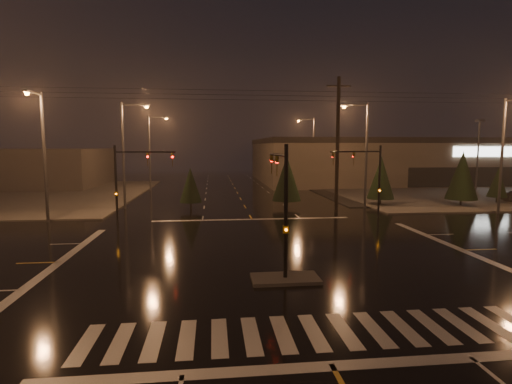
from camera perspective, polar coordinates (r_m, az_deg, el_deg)
ground at (r=21.91m, az=2.28°, el=-9.10°), size 140.00×140.00×0.00m
sidewalk_ne at (r=61.00m, az=26.71°, el=0.31°), size 36.00×36.00×0.12m
median_island at (r=18.12m, az=4.20°, el=-12.24°), size 3.00×1.60×0.15m
crosswalk at (r=13.61m, az=8.24°, el=-19.18°), size 15.00×2.60×0.01m
stop_bar_near at (r=11.91m, az=10.85°, el=-23.23°), size 16.00×0.50×0.01m
stop_bar_far at (r=32.56m, az=-0.59°, el=-3.92°), size 16.00×0.50×0.01m
parking_lot at (r=62.27m, az=31.57°, el=0.14°), size 50.00×24.00×0.08m
retail_building at (r=77.00m, az=23.53°, el=4.43°), size 60.20×28.30×7.20m
signal_mast_median at (r=18.20m, az=3.77°, el=-0.26°), size 0.25×4.59×6.00m
signal_mast_ne at (r=33.55m, az=15.93°, el=2.66°), size 4.84×1.86×6.00m
signal_mast_nw at (r=31.71m, az=-17.80°, el=2.39°), size 4.84×1.86×6.00m
streetlight_1 at (r=39.69m, az=-18.03°, el=6.05°), size 2.77×0.32×10.00m
streetlight_2 at (r=55.45m, az=-14.67°, el=6.19°), size 2.77×0.32×10.00m
streetlight_3 at (r=39.56m, az=15.09°, el=6.14°), size 2.77×0.32×10.00m
streetlight_4 at (r=58.65m, az=7.95°, el=6.34°), size 2.77×0.32×10.00m
streetlight_5 at (r=34.53m, az=-28.24°, el=5.58°), size 0.32×2.77×10.00m
streetlight_6 at (r=40.74m, az=32.03°, el=5.39°), size 0.32×2.77×10.00m
utility_pole_1 at (r=36.61m, az=11.57°, el=6.74°), size 2.20×0.32×12.00m
conifer_0 at (r=41.87m, az=17.43°, el=1.96°), size 2.69×2.69×4.90m
conifer_1 at (r=44.40m, az=27.38°, el=2.12°), size 3.03×3.03×5.44m
conifer_2 at (r=48.24m, az=31.26°, el=1.18°), size 1.95×1.95×3.74m
conifer_3 at (r=37.83m, az=-9.34°, el=1.01°), size 2.09×2.09×3.96m
conifer_4 at (r=38.61m, az=4.41°, el=2.01°), size 2.80×2.80×5.07m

